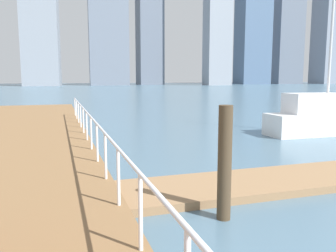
% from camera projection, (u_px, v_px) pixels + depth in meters
% --- Properties ---
extents(ground_plane, '(300.00, 300.00, 0.00)m').
position_uv_depth(ground_plane, '(129.00, 121.00, 21.42)').
color(ground_plane, slate).
extents(boardwalk_railing, '(0.06, 24.24, 1.08)m').
position_uv_depth(boardwalk_railing, '(97.00, 131.00, 9.41)').
color(boardwalk_railing, white).
rests_on(boardwalk_railing, boardwalk).
extents(dock_piling_2, '(0.26, 0.26, 2.18)m').
position_uv_depth(dock_piling_2, '(225.00, 163.00, 6.50)').
color(dock_piling_2, '#473826').
rests_on(dock_piling_2, ground_plane).
extents(moored_boat_0, '(6.00, 1.66, 7.89)m').
position_uv_depth(moored_boat_0, '(323.00, 118.00, 16.49)').
color(moored_boat_0, white).
rests_on(moored_boat_0, ground_plane).
extents(skyline_tower_1, '(12.02, 11.15, 44.01)m').
position_uv_depth(skyline_tower_1, '(40.00, 16.00, 109.59)').
color(skyline_tower_1, '#8C939E').
rests_on(skyline_tower_1, ground_plane).
extents(skyline_tower_3, '(9.22, 8.46, 42.15)m').
position_uv_depth(skyline_tower_3, '(150.00, 28.00, 130.40)').
color(skyline_tower_3, slate).
rests_on(skyline_tower_3, ground_plane).
extents(skyline_tower_5, '(12.46, 10.35, 38.63)m').
position_uv_depth(skyline_tower_5, '(253.00, 36.00, 139.47)').
color(skyline_tower_5, slate).
rests_on(skyline_tower_5, ground_plane).
extents(skyline_tower_6, '(11.92, 9.60, 63.58)m').
position_uv_depth(skyline_tower_6, '(289.00, 7.00, 144.02)').
color(skyline_tower_6, slate).
rests_on(skyline_tower_6, ground_plane).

